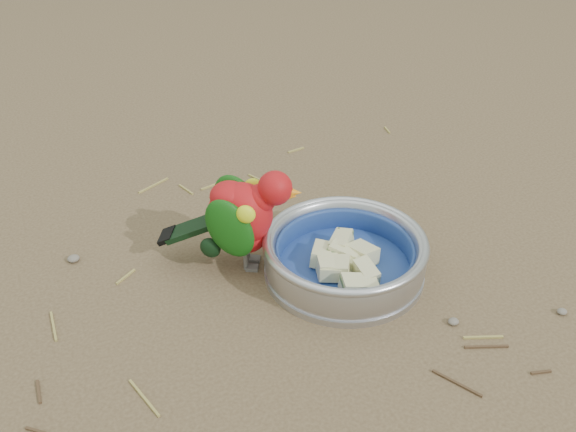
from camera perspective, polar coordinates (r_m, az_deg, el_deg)
name	(u,v)px	position (r m, az deg, el deg)	size (l,w,h in m)	color
ground	(312,272)	(0.93, 2.14, -5.02)	(60.00, 60.00, 0.00)	brown
food_bowl	(344,269)	(0.92, 4.98, -4.73)	(0.23, 0.23, 0.02)	#B2B2BA
bowl_wall	(345,252)	(0.90, 5.08, -3.24)	(0.23, 0.23, 0.04)	#B2B2BA
fruit_wedges	(345,256)	(0.91, 5.05, -3.59)	(0.14, 0.14, 0.03)	beige
lory_parrot	(243,222)	(0.90, -4.04, -0.51)	(0.09, 0.19, 0.15)	#AF1114
ground_debris	(266,259)	(0.95, -1.93, -3.86)	(0.90, 0.80, 0.01)	#9D8E48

